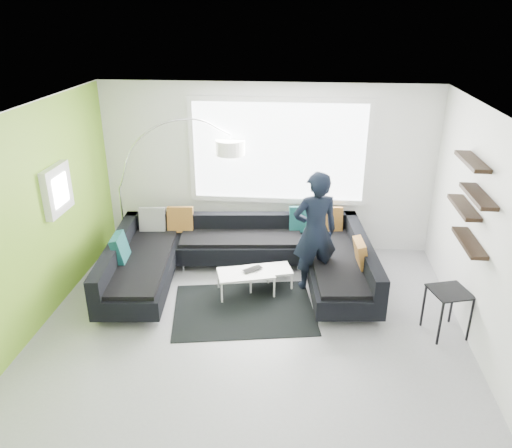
{
  "coord_description": "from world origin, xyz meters",
  "views": [
    {
      "loc": [
        0.59,
        -5.46,
        3.87
      ],
      "look_at": [
        -0.02,
        0.9,
        1.08
      ],
      "focal_mm": 35.0,
      "sensor_mm": 36.0,
      "label": 1
    }
  ],
  "objects": [
    {
      "name": "room_shell",
      "position": [
        0.04,
        0.21,
        1.81
      ],
      "size": [
        5.54,
        5.04,
        2.82
      ],
      "color": "white",
      "rests_on": "ground"
    },
    {
      "name": "coffee_table",
      "position": [
        -0.0,
        0.94,
        0.17
      ],
      "size": [
        1.16,
        0.87,
        0.34
      ],
      "primitive_type": "cube",
      "rotation": [
        0.0,
        0.0,
        0.28
      ],
      "color": "silver",
      "rests_on": "ground"
    },
    {
      "name": "side_table",
      "position": [
        2.48,
        0.09,
        0.31
      ],
      "size": [
        0.57,
        0.57,
        0.63
      ],
      "primitive_type": "cube",
      "rotation": [
        0.0,
        0.0,
        0.29
      ],
      "color": "black",
      "rests_on": "ground"
    },
    {
      "name": "rug",
      "position": [
        -0.14,
        0.38,
        0.01
      ],
      "size": [
        2.13,
        1.71,
        0.01
      ],
      "primitive_type": "cube",
      "rotation": [
        0.0,
        0.0,
        0.17
      ],
      "color": "black",
      "rests_on": "ground"
    },
    {
      "name": "laptop",
      "position": [
        -0.05,
        0.88,
        0.35
      ],
      "size": [
        0.49,
        0.49,
        0.02
      ],
      "primitive_type": "imported",
      "rotation": [
        0.0,
        0.0,
        0.7
      ],
      "color": "black",
      "rests_on": "coffee_table"
    },
    {
      "name": "arc_lamp",
      "position": [
        -2.38,
        2.02,
        1.13
      ],
      "size": [
        2.21,
        1.1,
        2.26
      ],
      "primitive_type": null,
      "rotation": [
        0.0,
        0.0,
        0.15
      ],
      "color": "white",
      "rests_on": "ground"
    },
    {
      "name": "sectional_sofa",
      "position": [
        -0.28,
        1.08,
        0.37
      ],
      "size": [
        4.06,
        2.75,
        0.83
      ],
      "rotation": [
        0.0,
        0.0,
        0.1
      ],
      "color": "black",
      "rests_on": "ground"
    },
    {
      "name": "person",
      "position": [
        0.81,
        1.1,
        0.91
      ],
      "size": [
        0.9,
        0.79,
        1.81
      ],
      "primitive_type": "imported",
      "rotation": [
        0.0,
        0.0,
        3.43
      ],
      "color": "black",
      "rests_on": "ground"
    },
    {
      "name": "ground",
      "position": [
        0.0,
        0.0,
        0.0
      ],
      "size": [
        5.5,
        5.5,
        0.0
      ],
      "primitive_type": "plane",
      "color": "gray",
      "rests_on": "ground"
    }
  ]
}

